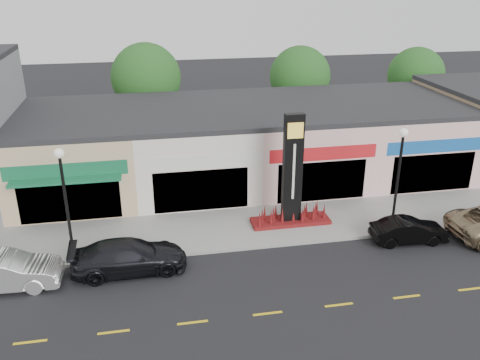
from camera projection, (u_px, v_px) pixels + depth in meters
The scene contains 16 objects.
ground at pixel (252, 273), 22.97m from camera, with size 120.00×120.00×0.00m, color black.
sidewalk at pixel (235, 227), 26.89m from camera, with size 52.00×4.30×0.15m, color gray.
curb at pixel (243, 248), 24.84m from camera, with size 52.00×0.20×0.15m, color gray.
shop_beige at pixel (77, 152), 30.98m from camera, with size 7.00×10.85×4.80m.
shop_cream at pixel (192, 145), 32.20m from camera, with size 7.00×10.01×4.80m.
shop_pink_w at pixel (298, 139), 33.42m from camera, with size 7.00×10.01×4.80m.
shop_pink_e at pixel (396, 133), 34.63m from camera, with size 7.00×10.01×4.80m.
tree_rear_west at pixel (146, 78), 37.98m from camera, with size 5.20×5.20×7.83m.
tree_rear_mid at pixel (300, 77), 40.18m from camera, with size 4.80×4.80×7.29m.
tree_rear_east at pixel (416, 75), 42.01m from camera, with size 4.60×4.60×6.94m.
lamp_west_near at pixel (65, 194), 22.52m from camera, with size 0.44×0.44×5.47m.
lamp_east_near at pixel (399, 170), 25.29m from camera, with size 0.44×0.44×5.47m.
pylon_sign at pixel (292, 186), 26.43m from camera, with size 4.20×1.30×6.00m.
car_white_van at pixel (3, 272), 21.62m from camera, with size 4.81×1.68×1.58m, color white.
car_dark_sedan at pixel (129, 257), 22.85m from camera, with size 5.15×2.09×1.49m, color black.
car_black_conv at pixel (409, 231), 25.37m from camera, with size 3.78×1.32×1.24m, color black.
Camera 1 is at (-4.20, -19.16, 12.67)m, focal length 38.00 mm.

